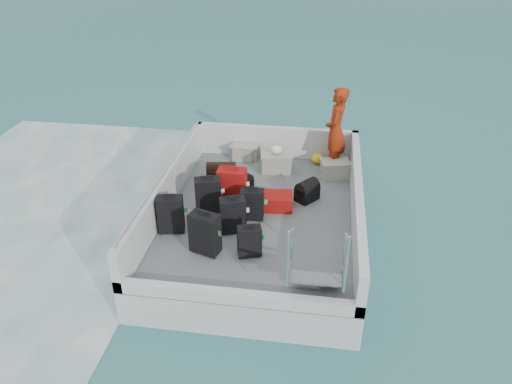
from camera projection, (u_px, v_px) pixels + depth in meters
ground at (260, 240)px, 9.49m from camera, size 160.00×160.00×0.00m
wake_foam at (25, 220)px, 10.10m from camera, size 10.00×10.00×0.00m
ferry_hull at (260, 227)px, 9.34m from camera, size 3.60×5.00×0.60m
deck at (260, 213)px, 9.18m from camera, size 3.30×4.70×0.02m
deck_fittings at (277, 206)px, 8.68m from camera, size 3.60×5.00×0.90m
suitcase_0 at (171, 215)px, 8.48m from camera, size 0.48×0.33×0.67m
suitcase_1 at (208, 196)px, 9.01m from camera, size 0.52×0.38×0.69m
suitcase_3 at (205, 234)px, 7.96m from camera, size 0.53×0.40×0.71m
suitcase_4 at (233, 215)px, 8.50m from camera, size 0.49×0.38×0.64m
suitcase_5 at (232, 187)px, 9.29m from camera, size 0.53×0.32×0.72m
suitcase_6 at (249, 242)px, 7.93m from camera, size 0.42×0.32×0.53m
suitcase_7 at (252, 205)px, 8.86m from camera, size 0.42×0.26×0.58m
suitcase_8 at (273, 201)px, 9.26m from camera, size 0.74×0.52×0.27m
duffel_0 at (221, 174)px, 10.16m from camera, size 0.64×0.40×0.32m
duffel_1 at (240, 182)px, 9.85m from camera, size 0.58×0.54×0.32m
duffel_2 at (307, 192)px, 9.50m from camera, size 0.50×0.52×0.32m
crate_0 at (245, 152)px, 11.07m from camera, size 0.56×0.40×0.32m
crate_1 at (243, 152)px, 11.08m from camera, size 0.57×0.44×0.31m
crate_2 at (276, 163)px, 10.55m from camera, size 0.67×0.50×0.37m
crate_3 at (335, 169)px, 10.33m from camera, size 0.62×0.50×0.33m
yellow_bag at (318, 159)px, 10.89m from camera, size 0.28×0.26×0.22m
white_bag at (277, 151)px, 10.41m from camera, size 0.24×0.24×0.18m
passenger at (336, 130)px, 10.23m from camera, size 0.50×0.71×1.81m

